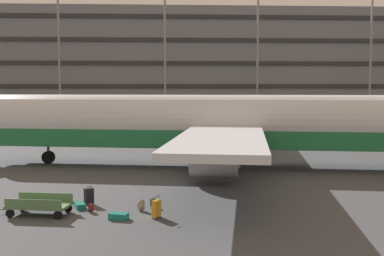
% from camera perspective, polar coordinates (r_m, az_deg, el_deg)
% --- Properties ---
extents(ground_plane, '(600.00, 600.00, 0.00)m').
position_cam_1_polar(ground_plane, '(34.00, 8.64, -4.33)').
color(ground_plane, '#424449').
extents(terminal_structure, '(147.38, 14.87, 19.27)m').
position_cam_1_polar(terminal_structure, '(87.30, 1.68, 7.63)').
color(terminal_structure, slate).
rests_on(terminal_structure, ground_plane).
extents(airliner, '(37.35, 30.31, 10.54)m').
position_cam_1_polar(airliner, '(32.08, 3.36, 0.39)').
color(airliner, silver).
rests_on(airliner, ground_plane).
extents(light_mast_left, '(1.80, 0.50, 21.08)m').
position_cam_1_polar(light_mast_left, '(77.10, -15.86, 9.74)').
color(light_mast_left, gray).
rests_on(light_mast_left, ground_plane).
extents(light_mast_center_left, '(1.80, 0.50, 25.81)m').
position_cam_1_polar(light_mast_center_left, '(75.41, -3.31, 11.89)').
color(light_mast_center_left, gray).
rests_on(light_mast_center_left, ground_plane).
extents(light_mast_center_right, '(1.80, 0.50, 26.59)m').
position_cam_1_polar(light_mast_center_right, '(76.75, 8.00, 12.02)').
color(light_mast_center_right, gray).
rests_on(light_mast_center_right, ground_plane).
extents(light_mast_right, '(1.80, 0.50, 22.61)m').
position_cam_1_polar(light_mast_right, '(81.90, 20.91, 9.86)').
color(light_mast_right, gray).
rests_on(light_mast_right, ground_plane).
extents(suitcase_small, '(0.47, 0.44, 0.87)m').
position_cam_1_polar(suitcase_small, '(22.52, -12.40, -8.06)').
color(suitcase_small, black).
rests_on(suitcase_small, ground_plane).
extents(suitcase_purple, '(0.40, 0.49, 0.95)m').
position_cam_1_polar(suitcase_purple, '(19.86, -4.34, -9.71)').
color(suitcase_purple, orange).
rests_on(suitcase_purple, ground_plane).
extents(suitcase_black, '(0.66, 0.86, 0.24)m').
position_cam_1_polar(suitcase_black, '(22.01, -13.45, -9.14)').
color(suitcase_black, '#147266').
rests_on(suitcase_black, ground_plane).
extents(suitcase_teal, '(0.86, 0.64, 0.27)m').
position_cam_1_polar(suitcase_teal, '(19.88, -8.90, -10.54)').
color(suitcase_teal, '#147266').
rests_on(suitcase_teal, ground_plane).
extents(backpack_orange, '(0.40, 0.42, 0.49)m').
position_cam_1_polar(backpack_orange, '(21.64, -4.63, -9.02)').
color(backpack_orange, '#264C26').
rests_on(backpack_orange, ground_plane).
extents(backpack_silver, '(0.30, 0.34, 0.46)m').
position_cam_1_polar(backpack_silver, '(21.18, -12.14, -9.46)').
color(backpack_silver, maroon).
rests_on(backpack_silver, ground_plane).
extents(backpack_navy, '(0.41, 0.35, 0.55)m').
position_cam_1_polar(backpack_navy, '(21.03, -6.22, -9.36)').
color(backpack_navy, gray).
rests_on(backpack_navy, ground_plane).
extents(baggage_cart, '(3.37, 1.71, 0.82)m').
position_cam_1_polar(baggage_cart, '(21.28, -18.03, -8.89)').
color(baggage_cart, '#4C724C').
rests_on(baggage_cart, ground_plane).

